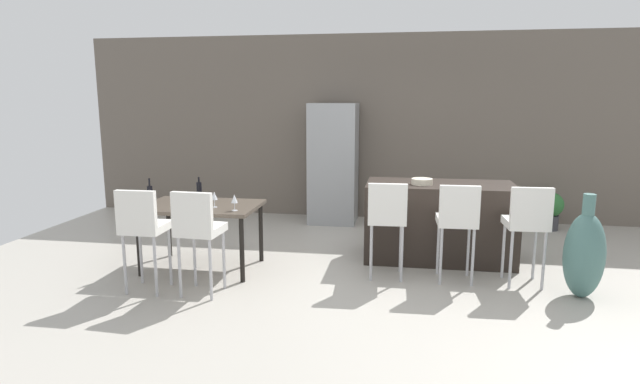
% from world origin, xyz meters
% --- Properties ---
extents(ground_plane, '(10.00, 10.00, 0.00)m').
position_xyz_m(ground_plane, '(0.00, 0.00, 0.00)').
color(ground_plane, '#ADA89E').
extents(back_wall, '(10.00, 0.12, 2.90)m').
position_xyz_m(back_wall, '(0.00, 2.76, 1.45)').
color(back_wall, '#665B51').
rests_on(back_wall, ground_plane).
extents(kitchen_island, '(1.72, 0.81, 0.92)m').
position_xyz_m(kitchen_island, '(0.65, 0.63, 0.46)').
color(kitchen_island, black).
rests_on(kitchen_island, ground_plane).
extents(bar_chair_left, '(0.42, 0.42, 1.05)m').
position_xyz_m(bar_chair_left, '(0.06, -0.16, 0.70)').
color(bar_chair_left, white).
rests_on(bar_chair_left, ground_plane).
extents(bar_chair_middle, '(0.41, 0.41, 1.05)m').
position_xyz_m(bar_chair_middle, '(0.78, -0.16, 0.70)').
color(bar_chair_middle, white).
rests_on(bar_chair_middle, ground_plane).
extents(bar_chair_right, '(0.42, 0.42, 1.05)m').
position_xyz_m(bar_chair_right, '(1.46, -0.16, 0.70)').
color(bar_chair_right, white).
rests_on(bar_chair_right, ground_plane).
extents(dining_table, '(1.28, 0.84, 0.74)m').
position_xyz_m(dining_table, '(-2.01, -0.16, 0.67)').
color(dining_table, '#4C4238').
rests_on(dining_table, ground_plane).
extents(dining_chair_near, '(0.40, 0.40, 1.05)m').
position_xyz_m(dining_chair_near, '(-2.30, -0.95, 0.70)').
color(dining_chair_near, white).
rests_on(dining_chair_near, ground_plane).
extents(dining_chair_far, '(0.42, 0.42, 1.05)m').
position_xyz_m(dining_chair_far, '(-1.73, -0.95, 0.70)').
color(dining_chair_far, white).
rests_on(dining_chair_far, ground_plane).
extents(wine_bottle_near, '(0.06, 0.06, 0.29)m').
position_xyz_m(wine_bottle_near, '(-2.58, -0.23, 0.85)').
color(wine_bottle_near, black).
rests_on(wine_bottle_near, dining_table).
extents(wine_bottle_far, '(0.06, 0.06, 0.26)m').
position_xyz_m(wine_bottle_far, '(-2.15, 0.14, 0.85)').
color(wine_bottle_far, black).
rests_on(wine_bottle_far, dining_table).
extents(wine_glass_left, '(0.07, 0.07, 0.17)m').
position_xyz_m(wine_glass_left, '(-1.81, -0.27, 0.86)').
color(wine_glass_left, silver).
rests_on(wine_glass_left, dining_table).
extents(wine_glass_middle, '(0.07, 0.07, 0.17)m').
position_xyz_m(wine_glass_middle, '(-1.54, -0.40, 0.86)').
color(wine_glass_middle, silver).
rests_on(wine_glass_middle, dining_table).
extents(refrigerator, '(0.72, 0.68, 1.84)m').
position_xyz_m(refrigerator, '(-0.86, 2.32, 0.92)').
color(refrigerator, '#939699').
rests_on(refrigerator, ground_plane).
extents(fruit_bowl, '(0.24, 0.24, 0.07)m').
position_xyz_m(fruit_bowl, '(0.43, 0.53, 0.96)').
color(fruit_bowl, beige).
rests_on(fruit_bowl, kitchen_island).
extents(floor_vase, '(0.38, 0.38, 1.02)m').
position_xyz_m(floor_vase, '(1.95, -0.39, 0.43)').
color(floor_vase, '#47706B').
rests_on(floor_vase, ground_plane).
extents(potted_plant, '(0.35, 0.35, 0.56)m').
position_xyz_m(potted_plant, '(2.36, 2.31, 0.32)').
color(potted_plant, '#38383D').
rests_on(potted_plant, ground_plane).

